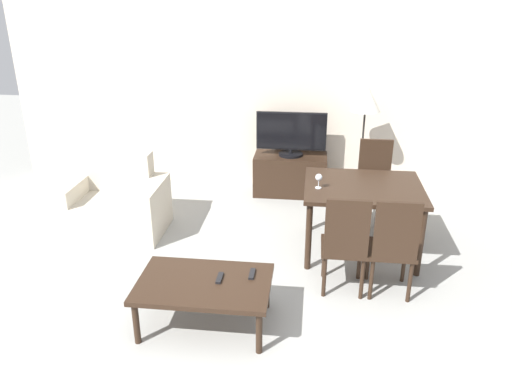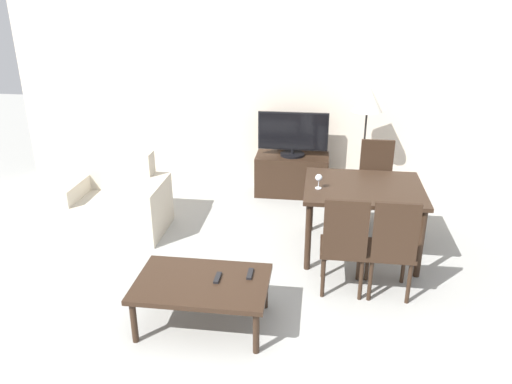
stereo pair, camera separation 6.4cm
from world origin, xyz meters
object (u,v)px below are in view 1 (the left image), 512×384
(tv, at_px, (291,134))
(coffee_table, at_px, (204,286))
(armchair, at_px, (117,206))
(tv_stand, at_px, (290,174))
(dining_chair_near_right, at_px, (393,244))
(dining_chair_far, at_px, (375,179))
(floor_lamp, at_px, (366,102))
(dining_table, at_px, (363,194))
(dining_chair_near, at_px, (345,242))
(remote_primary, at_px, (220,278))
(remote_secondary, at_px, (252,274))
(wine_glass_left, at_px, (319,178))

(tv, height_order, coffee_table, tv)
(armchair, distance_m, tv_stand, 2.25)
(dining_chair_near_right, bearing_deg, tv_stand, 113.77)
(dining_chair_far, xyz_separation_m, floor_lamp, (-0.11, 0.55, 0.75))
(armchair, xyz_separation_m, dining_table, (2.64, -0.17, 0.34))
(dining_chair_near, distance_m, floor_lamp, 2.28)
(dining_table, height_order, dining_chair_near, dining_chair_near)
(remote_primary, relative_size, remote_secondary, 1.00)
(dining_chair_near, bearing_deg, dining_table, 75.67)
(remote_primary, bearing_deg, dining_chair_near_right, 21.04)
(dining_table, xyz_separation_m, dining_chair_near, (-0.20, -0.79, -0.13))
(armchair, bearing_deg, dining_chair_near, -21.49)
(dining_chair_near_right, bearing_deg, dining_chair_near, 180.00)
(dining_chair_near, height_order, dining_chair_near_right, same)
(coffee_table, distance_m, dining_chair_far, 2.65)
(dining_chair_near, relative_size, wine_glass_left, 6.44)
(dining_chair_far, bearing_deg, armchair, -167.73)
(tv, distance_m, coffee_table, 2.92)
(dining_chair_near_right, height_order, remote_secondary, dining_chair_near_right)
(remote_secondary, height_order, wine_glass_left, wine_glass_left)
(tv, xyz_separation_m, coffee_table, (-0.52, -2.84, -0.45))
(floor_lamp, xyz_separation_m, wine_glass_left, (-0.53, -1.46, -0.43))
(dining_table, height_order, dining_chair_near_right, dining_chair_near_right)
(remote_primary, bearing_deg, dining_chair_near, 28.38)
(coffee_table, xyz_separation_m, dining_chair_near, (1.11, 0.59, 0.15))
(remote_primary, xyz_separation_m, remote_secondary, (0.25, 0.09, 0.00))
(tv_stand, bearing_deg, dining_chair_near_right, -66.23)
(floor_lamp, xyz_separation_m, remote_primary, (-1.28, -2.67, -0.85))
(dining_chair_near_right, xyz_separation_m, remote_primary, (-1.40, -0.54, -0.10))
(tv, bearing_deg, dining_chair_far, -34.24)
(coffee_table, height_order, dining_table, dining_table)
(coffee_table, distance_m, dining_chair_near, 1.27)
(tv_stand, relative_size, dining_chair_far, 0.99)
(remote_secondary, relative_size, wine_glass_left, 1.03)
(remote_secondary, bearing_deg, dining_chair_far, 60.34)
(armchair, relative_size, tv_stand, 1.14)
(tv, height_order, dining_chair_near_right, tv)
(tv_stand, distance_m, remote_primary, 2.82)
(dining_table, bearing_deg, tv_stand, 118.36)
(remote_secondary, bearing_deg, coffee_table, -158.57)
(dining_table, distance_m, floor_lamp, 1.48)
(tv_stand, relative_size, coffee_table, 0.89)
(tv, height_order, dining_table, tv)
(armchair, relative_size, dining_chair_near_right, 1.13)
(tv_stand, bearing_deg, tv, -90.00)
(floor_lamp, bearing_deg, armchair, -156.75)
(tv_stand, relative_size, dining_chair_near_right, 0.99)
(coffee_table, distance_m, floor_lamp, 3.19)
(coffee_table, height_order, remote_secondary, remote_secondary)
(dining_table, xyz_separation_m, wine_glass_left, (-0.44, -0.12, 0.19))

